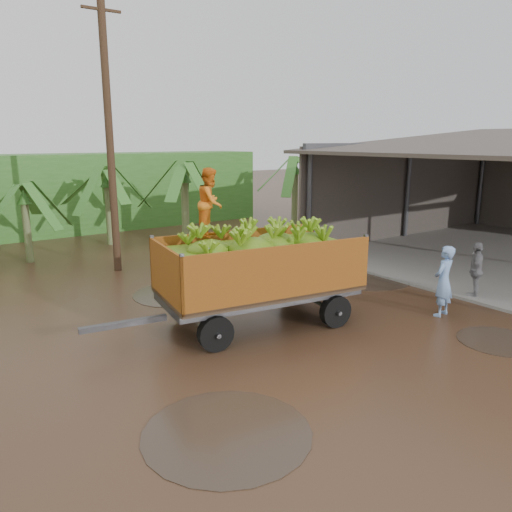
{
  "coord_description": "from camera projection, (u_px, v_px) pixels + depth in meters",
  "views": [
    {
      "loc": [
        -7.03,
        -8.06,
        4.23
      ],
      "look_at": [
        -0.24,
        1.37,
        1.52
      ],
      "focal_mm": 35.0,
      "sensor_mm": 36.0,
      "label": 1
    }
  ],
  "objects": [
    {
      "name": "packing_shed",
      "position": [
        507.0,
        187.0,
        18.85
      ],
      "size": [
        12.78,
        10.8,
        4.76
      ],
      "color": "gray",
      "rests_on": "ground"
    },
    {
      "name": "hedge_north",
      "position": [
        35.0,
        195.0,
        22.43
      ],
      "size": [
        22.0,
        3.0,
        3.6
      ],
      "primitive_type": "cube",
      "color": "#2D661E",
      "rests_on": "ground"
    },
    {
      "name": "man_grey",
      "position": [
        476.0,
        270.0,
        13.51
      ],
      "size": [
        0.98,
        0.81,
        1.56
      ],
      "primitive_type": "imported",
      "rotation": [
        0.0,
        0.0,
        3.71
      ],
      "color": "gray",
      "rests_on": "ground"
    },
    {
      "name": "utility_pole",
      "position": [
        109.0,
        135.0,
        15.57
      ],
      "size": [
        1.2,
        0.24,
        8.64
      ],
      "color": "#47301E",
      "rests_on": "ground"
    },
    {
      "name": "man_blue",
      "position": [
        444.0,
        281.0,
        12.13
      ],
      "size": [
        0.7,
        0.52,
        1.76
      ],
      "primitive_type": "imported",
      "rotation": [
        0.0,
        0.0,
        3.31
      ],
      "color": "#759BD6",
      "rests_on": "ground"
    },
    {
      "name": "banana_trailer",
      "position": [
        258.0,
        268.0,
        11.43
      ],
      "size": [
        6.36,
        2.84,
        3.64
      ],
      "rotation": [
        0.0,
        0.0,
        -0.15
      ],
      "color": "orange",
      "rests_on": "ground"
    },
    {
      "name": "ground",
      "position": [
        300.0,
        331.0,
        11.33
      ],
      "size": [
        100.0,
        100.0,
        0.0
      ],
      "primitive_type": "plane",
      "color": "black",
      "rests_on": "ground"
    }
  ]
}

